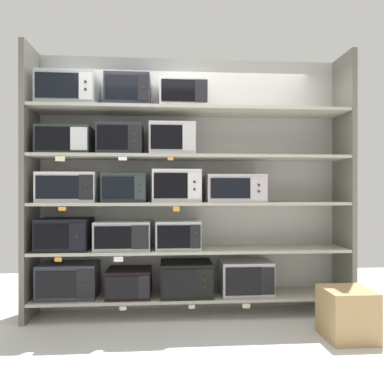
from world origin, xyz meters
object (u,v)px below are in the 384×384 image
microwave_1 (129,282)px  microwave_12 (121,140)px  microwave_5 (123,235)px  microwave_7 (69,187)px  microwave_8 (125,188)px  microwave_13 (172,140)px  microwave_14 (68,91)px  microwave_16 (183,96)px  microwave_4 (65,234)px  microwave_0 (69,280)px  microwave_2 (186,278)px  microwave_15 (129,93)px  microwave_9 (176,186)px  microwave_6 (178,234)px  microwave_3 (246,277)px  microwave_10 (234,188)px  shipping_carton (347,314)px  microwave_11 (66,141)px

microwave_1 → microwave_12: 1.40m
microwave_5 → microwave_7: bearing=-180.0°
microwave_8 → microwave_7: bearing=180.0°
microwave_13 → microwave_14: 1.11m
microwave_7 → microwave_16: 1.44m
microwave_5 → microwave_13: microwave_13 is taller
microwave_4 → microwave_7: (0.03, -0.00, 0.45)m
microwave_0 → microwave_1: bearing=-0.0°
microwave_2 → microwave_12: microwave_12 is taller
microwave_14 → microwave_15: (0.58, -0.00, -0.01)m
microwave_8 → microwave_12: microwave_12 is taller
microwave_8 → microwave_16: 1.08m
microwave_9 → microwave_6: bearing=-0.5°
microwave_5 → microwave_15: bearing=-0.0°
microwave_14 → microwave_15: microwave_14 is taller
microwave_3 → microwave_7: microwave_7 is taller
microwave_12 → microwave_15: bearing=0.1°
microwave_2 → microwave_3: (0.60, -0.00, 0.00)m
microwave_1 → microwave_9: size_ratio=0.89×
microwave_7 → microwave_15: size_ratio=1.30×
microwave_4 → microwave_7: size_ratio=0.88×
microwave_13 → microwave_14: bearing=-180.0°
microwave_2 → microwave_10: bearing=0.0°
microwave_6 → shipping_carton: microwave_6 is taller
microwave_5 → microwave_6: 0.54m
microwave_14 → microwave_16: bearing=-0.0°
microwave_0 → microwave_4: microwave_4 is taller
microwave_6 → microwave_14: (-1.07, 0.00, 1.41)m
microwave_2 → microwave_4: microwave_4 is taller
microwave_1 → microwave_4: bearing=180.0°
microwave_11 → microwave_13: bearing=0.0°
microwave_10 → microwave_14: (-1.63, -0.00, 0.95)m
microwave_10 → microwave_15: bearing=-180.0°
microwave_12 → microwave_15: size_ratio=0.99×
microwave_12 → microwave_7: bearing=180.0°
microwave_0 → microwave_15: (0.58, -0.00, 1.84)m
microwave_14 → shipping_carton: microwave_14 is taller
microwave_12 → microwave_2: bearing=-0.0°
microwave_4 → microwave_3: bearing=-0.0°
microwave_11 → microwave_15: microwave_15 is taller
microwave_1 → microwave_14: 1.97m
microwave_1 → microwave_16: (0.53, -0.00, 1.85)m
microwave_4 → microwave_8: microwave_8 is taller
microwave_12 → microwave_4: bearing=180.0°
microwave_6 → microwave_10: bearing=0.0°
microwave_5 → microwave_10: size_ratio=0.93×
microwave_4 → microwave_14: bearing=-0.0°
microwave_6 → microwave_12: microwave_12 is taller
microwave_3 → microwave_14: microwave_14 is taller
microwave_7 → microwave_8: (0.55, -0.00, -0.01)m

